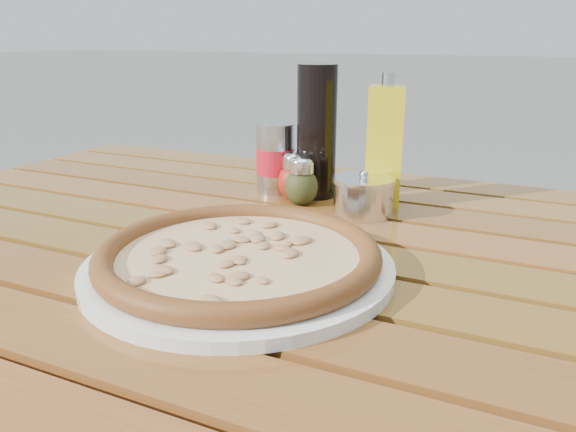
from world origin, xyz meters
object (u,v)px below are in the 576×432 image
at_px(plate, 239,267).
at_px(parmesan_tin, 363,196).
at_px(pizza, 239,254).
at_px(pepper_shaker, 294,177).
at_px(oregano_shaker, 301,182).
at_px(dark_bottle, 317,132).
at_px(olive_oil_cruet, 385,146).
at_px(table, 282,293).
at_px(soda_can, 275,159).

distance_m(plate, parmesan_tin, 0.28).
xyz_separation_m(pizza, pepper_shaker, (-0.07, 0.31, 0.02)).
xyz_separation_m(oregano_shaker, dark_bottle, (0.00, 0.06, 0.07)).
bearing_deg(olive_oil_cruet, table, -107.88).
distance_m(pepper_shaker, parmesan_tin, 0.14).
distance_m(table, parmesan_tin, 0.20).
height_order(soda_can, olive_oil_cruet, olive_oil_cruet).
distance_m(pepper_shaker, soda_can, 0.06).
height_order(plate, pizza, pizza).
relative_size(dark_bottle, soda_can, 1.83).
distance_m(plate, dark_bottle, 0.36).
height_order(oregano_shaker, parmesan_tin, oregano_shaker).
bearing_deg(table, dark_bottle, 101.16).
height_order(table, plate, plate).
height_order(table, parmesan_tin, parmesan_tin).
bearing_deg(parmesan_tin, plate, -102.91).
xyz_separation_m(soda_can, olive_oil_cruet, (0.19, 0.00, 0.04)).
relative_size(plate, olive_oil_cruet, 1.71).
height_order(pizza, dark_bottle, dark_bottle).
relative_size(plate, pepper_shaker, 4.39).
distance_m(pizza, parmesan_tin, 0.28).
bearing_deg(table, soda_can, 118.31).
bearing_deg(plate, parmesan_tin, 77.09).
height_order(table, soda_can, soda_can).
bearing_deg(soda_can, pepper_shaker, -31.02).
bearing_deg(pizza, oregano_shaker, 99.17).
bearing_deg(plate, oregano_shaker, 99.17).
bearing_deg(table, pepper_shaker, 109.97).
distance_m(pepper_shaker, olive_oil_cruet, 0.16).
xyz_separation_m(oregano_shaker, soda_can, (-0.07, 0.05, 0.02)).
xyz_separation_m(dark_bottle, parmesan_tin, (0.11, -0.07, -0.08)).
height_order(pizza, parmesan_tin, parmesan_tin).
distance_m(dark_bottle, olive_oil_cruet, 0.12).
bearing_deg(pizza, table, 89.93).
xyz_separation_m(table, parmesan_tin, (0.06, 0.16, 0.11)).
relative_size(pizza, oregano_shaker, 4.12).
bearing_deg(dark_bottle, pepper_shaker, -125.46).
relative_size(plate, pizza, 1.07).
height_order(oregano_shaker, dark_bottle, dark_bottle).
height_order(soda_can, parmesan_tin, soda_can).
height_order(table, oregano_shaker, oregano_shaker).
distance_m(table, pizza, 0.15).
bearing_deg(parmesan_tin, table, -111.53).
relative_size(table, dark_bottle, 6.36).
relative_size(pepper_shaker, olive_oil_cruet, 0.39).
bearing_deg(soda_can, plate, -70.41).
xyz_separation_m(table, plate, (-0.00, -0.11, 0.08)).
height_order(pepper_shaker, soda_can, soda_can).
relative_size(pepper_shaker, parmesan_tin, 0.71).
xyz_separation_m(pizza, parmesan_tin, (0.06, 0.27, 0.01)).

